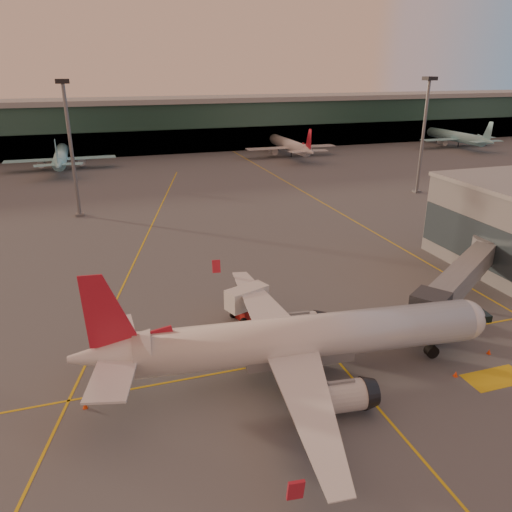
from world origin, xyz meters
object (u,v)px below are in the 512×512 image
object	(u,v)px
main_airplane	(296,340)
gpu_cart	(374,328)
pushback_tug	(445,318)
catering_truck	(247,301)

from	to	relation	value
main_airplane	gpu_cart	xyz separation A→B (m)	(11.50, 4.92, -3.29)
pushback_tug	gpu_cart	bearing A→B (deg)	158.04
catering_truck	pushback_tug	distance (m)	22.90
pushback_tug	catering_truck	bearing A→B (deg)	140.52
main_airplane	pushback_tug	distance (m)	21.10
gpu_cart	pushback_tug	world-z (taller)	pushback_tug
gpu_cart	pushback_tug	bearing A→B (deg)	11.94
catering_truck	gpu_cart	size ratio (longest dim) A/B	2.18
pushback_tug	main_airplane	bearing A→B (deg)	173.99
main_airplane	catering_truck	xyz separation A→B (m)	(-0.83, 12.70, -1.72)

